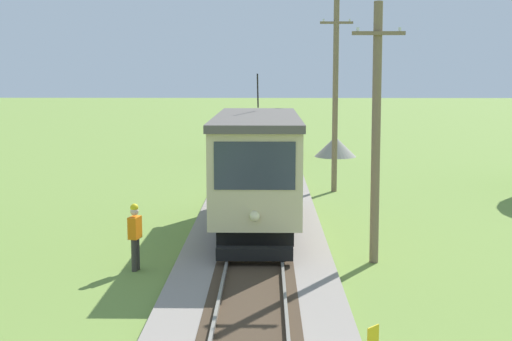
{
  "coord_description": "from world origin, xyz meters",
  "views": [
    {
      "loc": [
        0.32,
        -7.5,
        5.15
      ],
      "look_at": [
        -0.08,
        16.43,
        1.65
      ],
      "focal_mm": 47.14,
      "sensor_mm": 36.0,
      "label": 1
    }
  ],
  "objects_px": {
    "utility_pole_near_tram": "(376,131)",
    "gravel_pile": "(335,147)",
    "utility_pole_mid": "(335,95)",
    "red_tram": "(257,166)",
    "track_worker": "(135,234)",
    "freight_car": "(262,130)"
  },
  "relations": [
    {
      "from": "utility_pole_mid",
      "to": "track_worker",
      "type": "bearing_deg",
      "value": -117.91
    },
    {
      "from": "freight_car",
      "to": "utility_pole_near_tram",
      "type": "relative_size",
      "value": 0.74
    },
    {
      "from": "utility_pole_mid",
      "to": "freight_car",
      "type": "bearing_deg",
      "value": 104.21
    },
    {
      "from": "red_tram",
      "to": "utility_pole_mid",
      "type": "distance_m",
      "value": 8.82
    },
    {
      "from": "utility_pole_mid",
      "to": "track_worker",
      "type": "height_order",
      "value": "utility_pole_mid"
    },
    {
      "from": "red_tram",
      "to": "utility_pole_near_tram",
      "type": "height_order",
      "value": "utility_pole_near_tram"
    },
    {
      "from": "red_tram",
      "to": "utility_pole_near_tram",
      "type": "distance_m",
      "value": 4.67
    },
    {
      "from": "utility_pole_near_tram",
      "to": "gravel_pile",
      "type": "relative_size",
      "value": 2.74
    },
    {
      "from": "utility_pole_mid",
      "to": "gravel_pile",
      "type": "xyz_separation_m",
      "value": [
        1.28,
        12.18,
        -3.59
      ]
    },
    {
      "from": "gravel_pile",
      "to": "track_worker",
      "type": "bearing_deg",
      "value": -107.55
    },
    {
      "from": "red_tram",
      "to": "utility_pole_near_tram",
      "type": "xyz_separation_m",
      "value": [
        3.24,
        -3.05,
        1.41
      ]
    },
    {
      "from": "utility_pole_near_tram",
      "to": "gravel_pile",
      "type": "bearing_deg",
      "value": 86.83
    },
    {
      "from": "freight_car",
      "to": "utility_pole_near_tram",
      "type": "distance_m",
      "value": 24.14
    },
    {
      "from": "freight_car",
      "to": "track_worker",
      "type": "bearing_deg",
      "value": -97.16
    },
    {
      "from": "freight_car",
      "to": "track_worker",
      "type": "xyz_separation_m",
      "value": [
        -3.12,
        -24.86,
        -0.57
      ]
    },
    {
      "from": "red_tram",
      "to": "track_worker",
      "type": "xyz_separation_m",
      "value": [
        -3.13,
        -4.07,
        -1.21
      ]
    },
    {
      "from": "utility_pole_mid",
      "to": "gravel_pile",
      "type": "distance_m",
      "value": 12.76
    },
    {
      "from": "utility_pole_near_tram",
      "to": "utility_pole_mid",
      "type": "distance_m",
      "value": 11.02
    },
    {
      "from": "utility_pole_near_tram",
      "to": "gravel_pile",
      "type": "xyz_separation_m",
      "value": [
        1.28,
        23.19,
        -2.99
      ]
    },
    {
      "from": "red_tram",
      "to": "utility_pole_mid",
      "type": "xyz_separation_m",
      "value": [
        3.24,
        7.95,
        2.02
      ]
    },
    {
      "from": "red_tram",
      "to": "freight_car",
      "type": "height_order",
      "value": "red_tram"
    },
    {
      "from": "red_tram",
      "to": "gravel_pile",
      "type": "bearing_deg",
      "value": 77.32
    }
  ]
}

